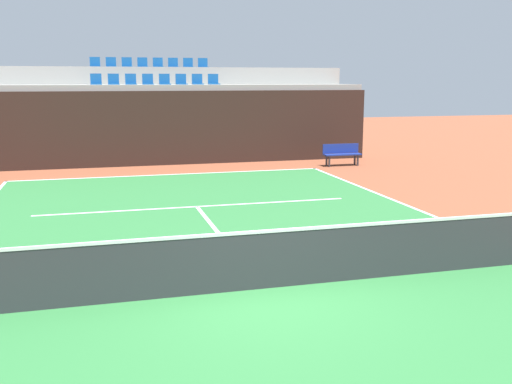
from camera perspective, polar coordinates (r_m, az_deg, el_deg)
The scene contains 12 objects.
ground_plane at distance 9.51m, azimuth 0.72°, elevation -9.47°, with size 80.00×80.00×0.00m, color brown.
court_surface at distance 9.50m, azimuth 0.72°, elevation -9.44°, with size 11.00×24.00×0.01m, color #2D7238.
baseline_far at distance 20.92m, azimuth -8.33°, elevation 1.70°, with size 11.00×0.10×0.00m, color white.
service_line_far at distance 15.52m, azimuth -5.80°, elevation -1.43°, with size 8.26×0.10×0.00m, color white.
centre_service_line at distance 12.46m, azimuth -3.35°, elevation -4.46°, with size 0.10×6.40×0.00m, color white.
back_wall at distance 23.31m, azimuth -9.22°, elevation 6.17°, with size 17.16×0.30×2.90m, color black.
stands_tier_lower at distance 24.64m, azimuth -9.57°, elevation 6.67°, with size 17.16×2.40×3.13m, color #9E9E99.
stands_tier_upper at distance 27.01m, azimuth -10.12°, elevation 7.79°, with size 17.16×2.40×3.87m, color #9E9E99.
seating_row_lower at distance 24.68m, azimuth -9.72°, elevation 10.60°, with size 5.22×0.44×0.44m.
seating_row_upper at distance 27.08m, azimuth -10.28°, elevation 12.15°, with size 5.22×0.44×0.44m.
tennis_net at distance 9.34m, azimuth 0.72°, elevation -6.54°, with size 11.08×0.08×1.07m.
player_bench at distance 23.14m, azimuth 8.37°, elevation 3.82°, with size 1.50×0.40×0.85m.
Camera 1 is at (-2.46, -8.57, 3.30)m, focal length 40.93 mm.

